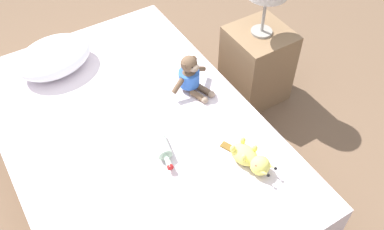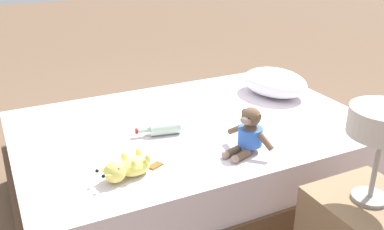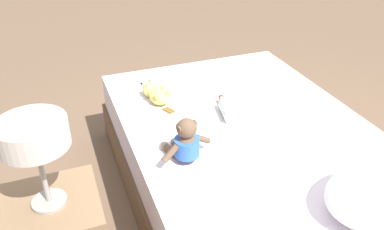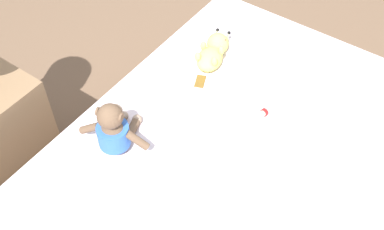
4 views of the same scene
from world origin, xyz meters
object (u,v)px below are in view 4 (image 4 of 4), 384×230
at_px(plush_yellow_creature, 213,52).
at_px(glass_bottle, 240,132).
at_px(plush_monkey, 114,130).
at_px(bed, 222,215).

height_order(plush_yellow_creature, glass_bottle, plush_yellow_creature).
xyz_separation_m(plush_monkey, glass_bottle, (-0.36, -0.31, -0.06)).
xyz_separation_m(plush_monkey, plush_yellow_creature, (-0.03, -0.62, -0.05)).
bearing_deg(glass_bottle, plush_monkey, 40.09).
bearing_deg(glass_bottle, bed, 107.74).
distance_m(bed, plush_yellow_creature, 0.72).
distance_m(bed, plush_monkey, 0.56).
bearing_deg(plush_yellow_creature, glass_bottle, 136.54).
distance_m(plush_yellow_creature, glass_bottle, 0.46).
bearing_deg(bed, plush_monkey, 13.57).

